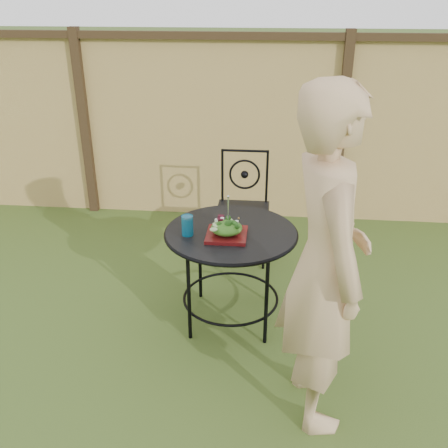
% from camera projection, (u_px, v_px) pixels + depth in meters
% --- Properties ---
extents(ground, '(60.00, 60.00, 0.00)m').
position_uv_depth(ground, '(174.00, 339.00, 3.50)').
color(ground, '#294416').
rests_on(ground, ground).
extents(fence, '(8.00, 0.12, 1.90)m').
position_uv_depth(fence, '(211.00, 127.00, 5.06)').
color(fence, '#DEBD6D').
rests_on(fence, ground).
extents(patio_table, '(0.92, 0.92, 0.72)m').
position_uv_depth(patio_table, '(231.00, 249.00, 3.48)').
color(patio_table, black).
rests_on(patio_table, ground).
extents(patio_chair, '(0.46, 0.46, 0.95)m').
position_uv_depth(patio_chair, '(243.00, 203.00, 4.42)').
color(patio_chair, black).
rests_on(patio_chair, ground).
extents(diner, '(0.58, 0.76, 1.89)m').
position_uv_depth(diner, '(325.00, 265.00, 2.56)').
color(diner, tan).
rests_on(diner, ground).
extents(salad_plate, '(0.27, 0.27, 0.02)m').
position_uv_depth(salad_plate, '(227.00, 235.00, 3.34)').
color(salad_plate, '#500E0B').
rests_on(salad_plate, patio_table).
extents(salad, '(0.21, 0.21, 0.08)m').
position_uv_depth(salad, '(227.00, 228.00, 3.32)').
color(salad, '#235614').
rests_on(salad, salad_plate).
extents(fork, '(0.01, 0.01, 0.18)m').
position_uv_depth(fork, '(228.00, 210.00, 3.26)').
color(fork, silver).
rests_on(fork, salad).
extents(drinking_glass, '(0.08, 0.08, 0.14)m').
position_uv_depth(drinking_glass, '(187.00, 225.00, 3.34)').
color(drinking_glass, '#0B6088').
rests_on(drinking_glass, patio_table).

